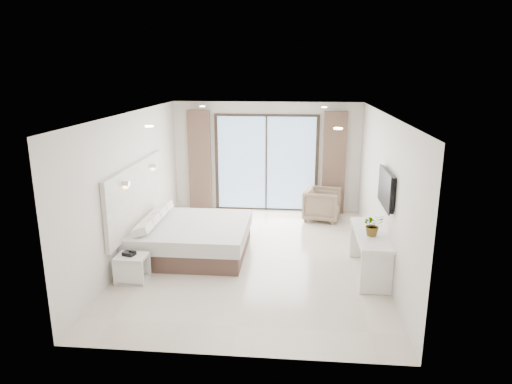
% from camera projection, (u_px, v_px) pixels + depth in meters
% --- Properties ---
extents(ground, '(6.20, 6.20, 0.00)m').
position_uv_depth(ground, '(255.00, 257.00, 8.65)').
color(ground, beige).
rests_on(ground, ground).
extents(room_shell, '(4.62, 6.22, 2.72)m').
position_uv_depth(room_shell, '(248.00, 167.00, 8.98)').
color(room_shell, silver).
rests_on(room_shell, ground).
extents(bed, '(2.13, 2.03, 0.73)m').
position_uv_depth(bed, '(191.00, 238.00, 8.78)').
color(bed, brown).
rests_on(bed, ground).
extents(nightstand, '(0.52, 0.43, 0.46)m').
position_uv_depth(nightstand, '(132.00, 268.00, 7.62)').
color(nightstand, white).
rests_on(nightstand, ground).
extents(phone, '(0.23, 0.20, 0.06)m').
position_uv_depth(phone, '(129.00, 253.00, 7.56)').
color(phone, black).
rests_on(phone, nightstand).
extents(console_desk, '(0.51, 1.65, 0.77)m').
position_uv_depth(console_desk, '(370.00, 244.00, 7.79)').
color(console_desk, white).
rests_on(console_desk, ground).
extents(plant, '(0.42, 0.45, 0.29)m').
position_uv_depth(plant, '(373.00, 227.00, 7.56)').
color(plant, '#33662D').
rests_on(plant, console_desk).
extents(armchair, '(0.88, 0.92, 0.82)m').
position_uv_depth(armchair, '(322.00, 203.00, 10.73)').
color(armchair, '#8A6D5A').
rests_on(armchair, ground).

